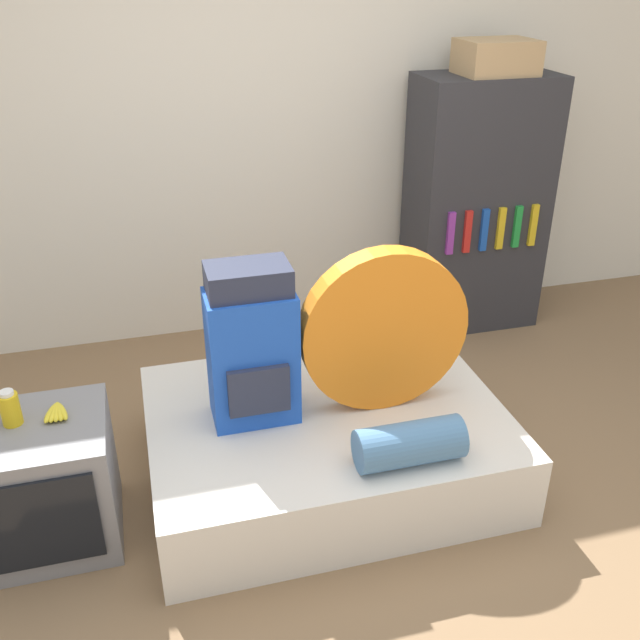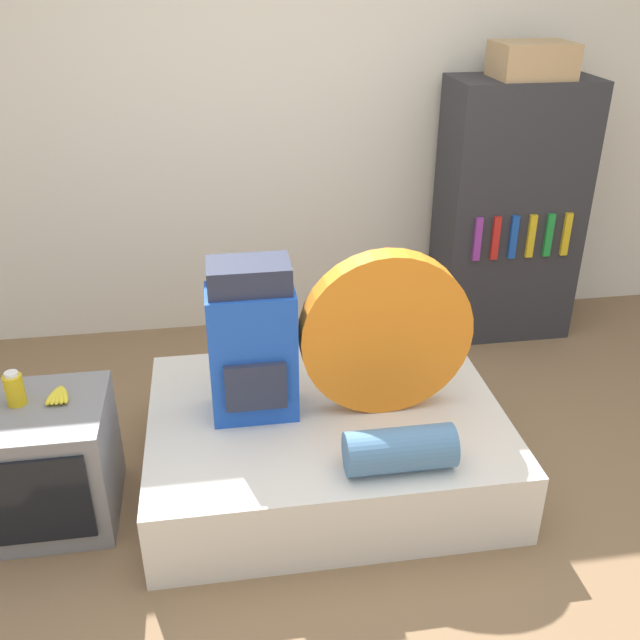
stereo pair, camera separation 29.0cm
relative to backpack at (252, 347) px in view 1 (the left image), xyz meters
The scene contains 11 objects.
ground_plane 0.91m from the backpack, 54.30° to the right, with size 16.00×16.00×0.00m, color #846647.
wall_back 1.67m from the backpack, 76.65° to the left, with size 8.00×0.05×2.60m.
bed 0.59m from the backpack, ahead, with size 1.54×1.16×0.34m.
backpack is the anchor object (origin of this frame).
tent_bag 0.56m from the backpack, ahead, with size 0.73×0.11×0.73m.
sleeping_roll 0.75m from the backpack, 42.04° to the right, with size 0.43×0.17×0.17m.
television 0.98m from the backpack, behind, with size 0.54×0.51×0.54m.
canister 0.95m from the backpack, behind, with size 0.07×0.07×0.14m.
banana_bunch 0.80m from the backpack, behind, with size 0.11×0.14×0.03m.
bookshelf 1.99m from the backpack, 36.94° to the left, with size 0.79×0.46×1.52m.
cardboard_box 2.19m from the backpack, 36.05° to the left, with size 0.40×0.32×0.18m.
Camera 1 is at (-0.76, -2.04, 2.13)m, focal length 40.00 mm.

